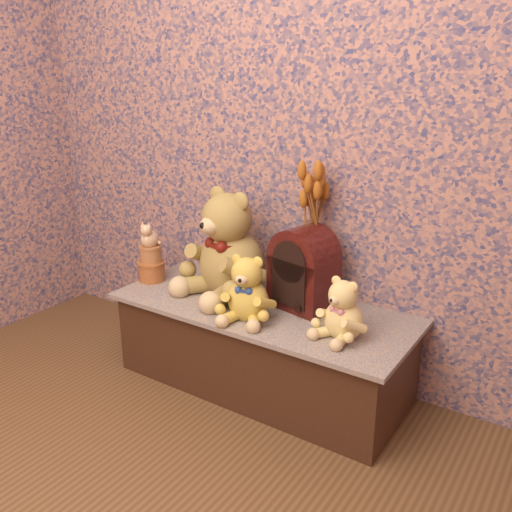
{
  "coord_description": "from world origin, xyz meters",
  "views": [
    {
      "loc": [
        1.18,
        -0.59,
        1.36
      ],
      "look_at": [
        0.0,
        1.18,
        0.62
      ],
      "focal_mm": 38.89,
      "sensor_mm": 36.0,
      "label": 1
    }
  ],
  "objects_px": {
    "cathedral_radio": "(304,268)",
    "biscuit_tin_lower": "(152,271)",
    "teddy_medium": "(248,284)",
    "ceramic_vase": "(311,280)",
    "teddy_large": "(232,238)",
    "cat_figurine": "(149,233)",
    "teddy_small": "(344,306)"
  },
  "relations": [
    {
      "from": "teddy_large",
      "to": "biscuit_tin_lower",
      "type": "bearing_deg",
      "value": -150.44
    },
    {
      "from": "cathedral_radio",
      "to": "ceramic_vase",
      "type": "xyz_separation_m",
      "value": [
        -0.01,
        0.08,
        -0.08
      ]
    },
    {
      "from": "biscuit_tin_lower",
      "to": "cathedral_radio",
      "type": "bearing_deg",
      "value": 9.75
    },
    {
      "from": "teddy_large",
      "to": "teddy_medium",
      "type": "xyz_separation_m",
      "value": [
        0.22,
        -0.19,
        -0.11
      ]
    },
    {
      "from": "cathedral_radio",
      "to": "ceramic_vase",
      "type": "distance_m",
      "value": 0.12
    },
    {
      "from": "teddy_medium",
      "to": "cat_figurine",
      "type": "height_order",
      "value": "cat_figurine"
    },
    {
      "from": "teddy_medium",
      "to": "ceramic_vase",
      "type": "bearing_deg",
      "value": 53.53
    },
    {
      "from": "teddy_medium",
      "to": "cat_figurine",
      "type": "relative_size",
      "value": 2.29
    },
    {
      "from": "biscuit_tin_lower",
      "to": "teddy_medium",
      "type": "bearing_deg",
      "value": -8.08
    },
    {
      "from": "cathedral_radio",
      "to": "ceramic_vase",
      "type": "height_order",
      "value": "cathedral_radio"
    },
    {
      "from": "cathedral_radio",
      "to": "biscuit_tin_lower",
      "type": "bearing_deg",
      "value": -159.41
    },
    {
      "from": "teddy_medium",
      "to": "cathedral_radio",
      "type": "height_order",
      "value": "cathedral_radio"
    },
    {
      "from": "teddy_small",
      "to": "cathedral_radio",
      "type": "relative_size",
      "value": 0.72
    },
    {
      "from": "teddy_large",
      "to": "ceramic_vase",
      "type": "height_order",
      "value": "teddy_large"
    },
    {
      "from": "teddy_small",
      "to": "cat_figurine",
      "type": "distance_m",
      "value": 1.02
    },
    {
      "from": "ceramic_vase",
      "to": "biscuit_tin_lower",
      "type": "height_order",
      "value": "ceramic_vase"
    },
    {
      "from": "ceramic_vase",
      "to": "cat_figurine",
      "type": "height_order",
      "value": "cat_figurine"
    },
    {
      "from": "teddy_large",
      "to": "cathedral_radio",
      "type": "height_order",
      "value": "teddy_large"
    },
    {
      "from": "teddy_small",
      "to": "ceramic_vase",
      "type": "bearing_deg",
      "value": 153.62
    },
    {
      "from": "teddy_medium",
      "to": "biscuit_tin_lower",
      "type": "relative_size",
      "value": 2.31
    },
    {
      "from": "teddy_large",
      "to": "cat_figurine",
      "type": "height_order",
      "value": "teddy_large"
    },
    {
      "from": "teddy_large",
      "to": "biscuit_tin_lower",
      "type": "xyz_separation_m",
      "value": [
        -0.4,
        -0.1,
        -0.21
      ]
    },
    {
      "from": "teddy_medium",
      "to": "biscuit_tin_lower",
      "type": "bearing_deg",
      "value": 158.3
    },
    {
      "from": "ceramic_vase",
      "to": "teddy_large",
      "type": "bearing_deg",
      "value": -161.53
    },
    {
      "from": "cathedral_radio",
      "to": "cat_figurine",
      "type": "xyz_separation_m",
      "value": [
        -0.75,
        -0.13,
        0.06
      ]
    },
    {
      "from": "teddy_large",
      "to": "teddy_medium",
      "type": "relative_size",
      "value": 1.76
    },
    {
      "from": "biscuit_tin_lower",
      "to": "teddy_large",
      "type": "bearing_deg",
      "value": 13.94
    },
    {
      "from": "teddy_large",
      "to": "teddy_small",
      "type": "height_order",
      "value": "teddy_large"
    },
    {
      "from": "cathedral_radio",
      "to": "biscuit_tin_lower",
      "type": "distance_m",
      "value": 0.77
    },
    {
      "from": "teddy_large",
      "to": "cathedral_radio",
      "type": "xyz_separation_m",
      "value": [
        0.35,
        0.03,
        -0.08
      ]
    },
    {
      "from": "teddy_large",
      "to": "ceramic_vase",
      "type": "xyz_separation_m",
      "value": [
        0.34,
        0.11,
        -0.16
      ]
    },
    {
      "from": "teddy_small",
      "to": "ceramic_vase",
      "type": "relative_size",
      "value": 1.34
    }
  ]
}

